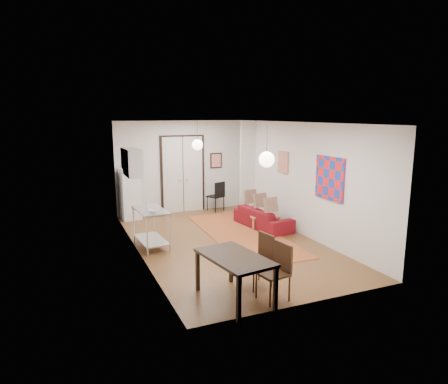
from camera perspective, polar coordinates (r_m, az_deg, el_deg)
name	(u,v)px	position (r m, az deg, el deg)	size (l,w,h in m)	color
floor	(225,242)	(9.89, 0.19, -7.19)	(7.00, 7.00, 0.00)	brown
ceiling	(225,123)	(9.39, 0.20, 9.87)	(4.20, 7.00, 0.02)	silver
wall_back	(182,167)	(12.79, -5.98, 3.61)	(4.20, 0.02, 2.90)	silver
wall_front	(311,219)	(6.53, 12.35, -3.80)	(4.20, 0.02, 2.90)	silver
wall_left	(137,191)	(8.93, -12.30, 0.19)	(0.02, 7.00, 2.90)	silver
wall_right	(300,179)	(10.52, 10.77, 1.87)	(0.02, 7.00, 2.90)	silver
double_doors	(183,175)	(12.78, -5.90, 2.48)	(1.44, 0.06, 2.50)	silver
stub_partition	(248,167)	(12.59, 3.39, 3.53)	(0.50, 0.10, 2.90)	silver
wall_cabinet	(132,162)	(10.36, -12.98, 4.15)	(0.35, 1.00, 0.70)	silver
painting_popart	(330,178)	(9.48, 14.86, 1.92)	(0.05, 1.00, 1.00)	red
painting_abstract	(283,162)	(11.13, 8.45, 4.26)	(0.05, 0.50, 0.60)	beige
poster_back	(216,161)	(13.12, -1.14, 4.52)	(0.40, 0.03, 0.50)	red
print_left	(123,159)	(10.82, -14.24, 4.65)	(0.03, 0.44, 0.54)	#A37044
pendant_back	(197,145)	(11.29, -3.82, 6.75)	(0.30, 0.30, 0.80)	white
pendant_front	(267,159)	(7.64, 6.11, 4.65)	(0.30, 0.30, 0.80)	white
kilim_rug	(242,234)	(10.53, 2.63, -6.01)	(1.70, 4.54, 0.01)	#AB592A
sofa	(263,218)	(11.13, 5.59, -3.65)	(1.90, 0.74, 0.56)	maroon
coffee_table	(265,217)	(11.06, 5.85, -3.57)	(0.90, 0.64, 0.36)	tan
potted_plant	(268,209)	(11.05, 6.32, -2.39)	(0.32, 0.28, 0.35)	#2B5B29
kitchen_counter	(151,223)	(9.53, -10.41, -4.34)	(0.69, 1.24, 0.92)	silver
bowl	(153,211)	(9.16, -10.08, -2.68)	(0.22, 0.22, 0.05)	beige
soap_bottle	(148,203)	(9.66, -10.82, -1.56)	(0.09, 0.09, 0.19)	#54ABB6
fridge	(130,194)	(12.17, -13.33, -0.26)	(0.54, 0.54, 1.54)	white
dining_table	(235,261)	(6.74, 1.52, -9.82)	(1.01, 1.52, 0.78)	black
dining_chair_near	(254,255)	(7.41, 4.35, -8.99)	(0.53, 0.69, 0.97)	#372111
dining_chair_far	(270,266)	(6.92, 6.62, -10.50)	(0.53, 0.69, 0.97)	#372111
black_side_chair	(214,193)	(13.02, -1.38, -0.15)	(0.58, 0.59, 0.96)	black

